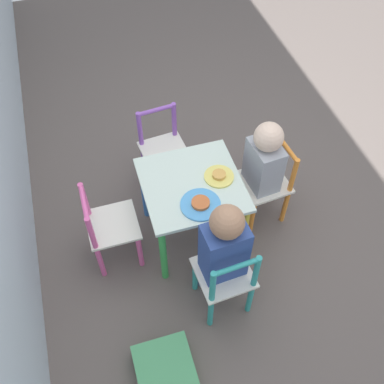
# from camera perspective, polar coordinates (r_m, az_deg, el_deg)

# --- Properties ---
(ground_plane) EXTENTS (6.00, 6.00, 0.00)m
(ground_plane) POSITION_cam_1_polar(r_m,az_deg,el_deg) (2.64, 0.00, -5.38)
(ground_plane) COLOR #5B514C
(kids_table) EXTENTS (0.50, 0.50, 0.47)m
(kids_table) POSITION_cam_1_polar(r_m,az_deg,el_deg) (2.32, 0.00, -0.21)
(kids_table) COLOR silver
(kids_table) RESTS_ON ground_plane
(chair_orange) EXTENTS (0.28, 0.28, 0.53)m
(chair_orange) POSITION_cam_1_polar(r_m,az_deg,el_deg) (2.56, 9.44, 1.10)
(chair_orange) COLOR silver
(chair_orange) RESTS_ON ground_plane
(chair_teal) EXTENTS (0.28, 0.28, 0.53)m
(chair_teal) POSITION_cam_1_polar(r_m,az_deg,el_deg) (2.20, 4.25, -10.92)
(chair_teal) COLOR silver
(chair_teal) RESTS_ON ground_plane
(chair_purple) EXTENTS (0.28, 0.28, 0.53)m
(chair_purple) POSITION_cam_1_polar(r_m,az_deg,el_deg) (2.70, -3.67, 5.19)
(chair_purple) COLOR silver
(chair_purple) RESTS_ON ground_plane
(chair_pink) EXTENTS (0.26, 0.26, 0.53)m
(chair_pink) POSITION_cam_1_polar(r_m,az_deg,el_deg) (2.38, -10.50, -4.56)
(chair_pink) COLOR silver
(chair_pink) RESTS_ON ground_plane
(child_front) EXTENTS (0.21, 0.22, 0.72)m
(child_front) POSITION_cam_1_polar(r_m,az_deg,el_deg) (2.41, 8.64, 3.18)
(child_front) COLOR #38383D
(child_front) RESTS_ON ground_plane
(child_left) EXTENTS (0.22, 0.21, 0.76)m
(child_left) POSITION_cam_1_polar(r_m,az_deg,el_deg) (2.07, 3.88, -7.12)
(child_left) COLOR #4C608E
(child_left) RESTS_ON ground_plane
(plate_front) EXTENTS (0.15, 0.15, 0.03)m
(plate_front) POSITION_cam_1_polar(r_m,az_deg,el_deg) (2.28, 3.45, 2.04)
(plate_front) COLOR #EADB66
(plate_front) RESTS_ON kids_table
(plate_left) EXTENTS (0.20, 0.20, 0.03)m
(plate_left) POSITION_cam_1_polar(r_m,az_deg,el_deg) (2.17, 1.09, -1.54)
(plate_left) COLOR #4C9EE0
(plate_left) RESTS_ON kids_table
(storage_bin) EXTENTS (0.25, 0.27, 0.11)m
(storage_bin) POSITION_cam_1_polar(r_m,az_deg,el_deg) (2.26, -3.50, -21.41)
(storage_bin) COLOR #3D8E56
(storage_bin) RESTS_ON ground_plane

